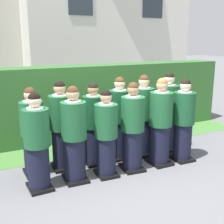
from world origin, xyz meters
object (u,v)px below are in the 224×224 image
object	(u,v)px
student_rear_row_3	(119,120)
student_rear_row_5	(168,114)
student_front_row_0	(37,145)
student_front_row_5	(183,122)
student_front_row_3	(133,129)
student_rear_row_1	(61,128)
student_rear_row_2	(94,126)
student_rear_row_4	(143,117)
student_front_row_4	(161,124)
student_rear_row_0	(33,134)
student_front_row_1	(74,137)
student_front_row_2	(106,136)

from	to	relation	value
student_rear_row_3	student_rear_row_5	bearing A→B (deg)	-2.74
student_front_row_0	student_front_row_5	distance (m)	2.82
student_front_row_3	student_rear_row_3	world-z (taller)	student_rear_row_3
student_front_row_0	student_rear_row_3	xyz separation A→B (m)	(1.75, 0.59, 0.04)
student_rear_row_1	student_front_row_0	bearing A→B (deg)	-133.52
student_rear_row_2	student_rear_row_4	bearing A→B (deg)	-1.03
student_front_row_0	student_front_row_4	world-z (taller)	student_front_row_4
student_rear_row_5	student_front_row_3	bearing A→B (deg)	-155.06
student_front_row_4	student_rear_row_5	distance (m)	0.81
student_front_row_5	student_rear_row_2	xyz separation A→B (m)	(-1.63, 0.62, -0.02)
student_front_row_5	student_rear_row_5	world-z (taller)	student_rear_row_5
student_front_row_0	student_rear_row_1	distance (m)	0.83
student_rear_row_1	student_rear_row_2	distance (m)	0.62
student_front_row_5	student_rear_row_3	size ratio (longest dim) A/B	0.99
student_front_row_3	student_rear_row_5	world-z (taller)	student_rear_row_5
student_rear_row_5	student_rear_row_0	bearing A→B (deg)	178.92
student_front_row_0	student_rear_row_4	world-z (taller)	student_rear_row_4
student_front_row_3	student_rear_row_0	distance (m)	1.76
student_front_row_1	student_rear_row_3	size ratio (longest dim) A/B	0.99
student_front_row_1	student_rear_row_4	xyz separation A→B (m)	(1.66, 0.51, 0.02)
student_front_row_2	student_front_row_3	size ratio (longest dim) A/B	0.94
student_front_row_0	student_front_row_3	bearing A→B (deg)	-0.72
student_front_row_1	student_rear_row_5	size ratio (longest dim) A/B	0.97
student_rear_row_1	student_front_row_5	bearing A→B (deg)	-16.50
student_front_row_2	student_rear_row_0	bearing A→B (deg)	151.20
student_rear_row_1	student_rear_row_4	size ratio (longest dim) A/B	0.99
student_front_row_4	student_rear_row_4	world-z (taller)	student_front_row_4
student_front_row_5	student_rear_row_3	bearing A→B (deg)	148.46
student_front_row_1	student_rear_row_5	bearing A→B (deg)	12.55
student_rear_row_5	student_rear_row_1	bearing A→B (deg)	178.33
student_front_row_0	student_rear_row_5	world-z (taller)	student_rear_row_5
student_front_row_5	student_front_row_4	bearing A→B (deg)	175.86
student_front_row_5	student_rear_row_0	xyz separation A→B (m)	(-2.77, 0.65, -0.03)
student_front_row_3	student_rear_row_2	world-z (taller)	student_front_row_3
student_front_row_4	student_rear_row_4	xyz separation A→B (m)	(-0.04, 0.56, -0.00)
student_front_row_5	student_rear_row_2	bearing A→B (deg)	159.31
student_front_row_4	student_front_row_5	world-z (taller)	student_front_row_4
student_front_row_1	student_rear_row_2	distance (m)	0.78
student_front_row_4	student_front_row_2	bearing A→B (deg)	-179.88
student_front_row_5	student_rear_row_1	bearing A→B (deg)	163.50
student_front_row_4	student_front_row_5	distance (m)	0.51
student_front_row_2	student_rear_row_3	size ratio (longest dim) A/B	0.93
student_rear_row_2	student_rear_row_3	world-z (taller)	student_rear_row_3
student_front_row_2	student_front_row_5	xyz separation A→B (m)	(1.64, -0.03, 0.05)
student_front_row_0	student_front_row_3	xyz separation A→B (m)	(1.70, -0.02, 0.03)
student_front_row_3	student_rear_row_3	xyz separation A→B (m)	(0.05, 0.61, 0.01)
student_rear_row_1	student_front_row_4	bearing A→B (deg)	-19.91
student_front_row_1	student_front_row_5	distance (m)	2.20
student_front_row_5	student_rear_row_5	xyz separation A→B (m)	(0.07, 0.60, 0.03)
student_front_row_2	student_rear_row_3	world-z (taller)	student_rear_row_3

